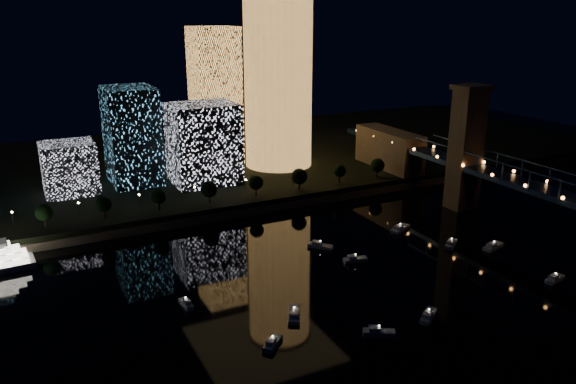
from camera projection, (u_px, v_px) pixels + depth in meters
ground at (410, 293)px, 160.91m from camera, size 520.00×520.00×0.00m
far_bank at (219, 159)px, 296.41m from camera, size 420.00×160.00×5.00m
seawall at (284, 204)px, 230.28m from camera, size 420.00×6.00×3.00m
tower_cylindrical at (278, 76)px, 263.57m from camera, size 34.00×34.00×86.12m
tower_rectangular at (215, 97)px, 268.25m from camera, size 20.58×20.58×65.47m
midrise_blocks at (131, 148)px, 236.47m from camera, size 113.82×39.25×41.55m
truss_bridge at (563, 203)px, 186.73m from camera, size 13.00×266.00×50.00m
motorboats at (389, 273)px, 171.26m from camera, size 111.31×61.20×2.78m
esplanade_trees at (217, 188)px, 221.34m from camera, size 166.12×6.80×8.90m
street_lamps at (195, 190)px, 223.74m from camera, size 132.70×0.70×5.65m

